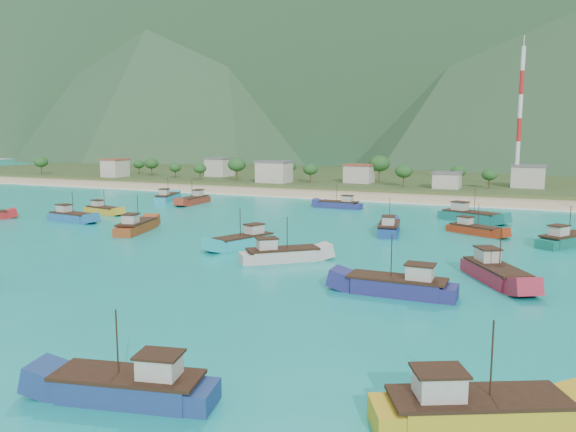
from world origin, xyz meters
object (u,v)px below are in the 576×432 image
at_px(boat_11, 495,274).
at_px(boat_22, 136,227).
at_px(boat_7, 474,230).
at_px(boat_12, 167,198).
at_px(boat_26, 389,229).
at_px(boat_25, 194,201).
at_px(boat_21, 281,256).
at_px(boat_9, 399,287).
at_px(boat_10, 103,211).
at_px(boat_13, 245,242).
at_px(radio_tower, 520,118).
at_px(boat_16, 71,217).
at_px(boat_19, 566,241).
at_px(boat_23, 131,389).
at_px(boat_4, 470,217).
at_px(boat_24, 340,205).
at_px(boat_15, 474,413).

height_order(boat_11, boat_22, boat_11).
bearing_deg(boat_11, boat_7, -110.46).
xyz_separation_m(boat_12, boat_26, (64.10, -23.84, -0.01)).
bearing_deg(boat_25, boat_21, 130.53).
relative_size(boat_9, boat_21, 1.14).
height_order(boat_11, boat_12, boat_11).
distance_m(boat_10, boat_11, 85.77).
bearing_deg(boat_13, boat_7, -118.94).
height_order(radio_tower, boat_13, radio_tower).
distance_m(boat_10, boat_26, 62.66).
relative_size(boat_9, boat_16, 1.07).
height_order(radio_tower, boat_19, radio_tower).
height_order(boat_23, boat_26, boat_26).
bearing_deg(boat_7, boat_26, -40.35).
xyz_separation_m(boat_21, boat_26, (7.82, 27.35, 0.01)).
bearing_deg(boat_26, boat_22, -168.05).
xyz_separation_m(boat_11, boat_25, (-73.70, 48.45, -0.07)).
distance_m(boat_16, boat_23, 82.44).
bearing_deg(boat_7, boat_12, -75.41).
bearing_deg(boat_16, boat_4, 121.15).
distance_m(radio_tower, boat_26, 87.18).
relative_size(boat_12, boat_25, 1.03).
height_order(boat_22, boat_24, boat_22).
bearing_deg(boat_15, boat_16, -148.84).
bearing_deg(boat_11, boat_9, 18.11).
height_order(boat_13, boat_21, boat_21).
bearing_deg(boat_19, boat_22, -133.41).
bearing_deg(boat_24, boat_22, 156.28).
xyz_separation_m(boat_9, boat_13, (-27.51, 16.28, -0.09)).
distance_m(boat_12, boat_24, 45.49).
distance_m(boat_4, boat_19, 25.66).
height_order(boat_16, boat_21, boat_21).
relative_size(boat_9, boat_12, 1.01).
height_order(boat_11, boat_24, boat_11).
bearing_deg(boat_19, boat_24, -179.14).
distance_m(boat_7, boat_21, 39.03).
xyz_separation_m(boat_15, boat_16, (-81.36, 49.84, -0.10)).
distance_m(boat_13, boat_23, 50.18).
relative_size(boat_10, boat_16, 0.90).
xyz_separation_m(radio_tower, boat_13, (-34.02, -103.47, -20.93)).
distance_m(boat_9, boat_23, 32.35).
distance_m(boat_10, boat_25, 24.36).
height_order(boat_4, boat_24, boat_4).
bearing_deg(boat_21, boat_25, -177.50).
relative_size(boat_15, boat_23, 1.05).
relative_size(boat_9, boat_23, 1.04).
height_order(radio_tower, boat_10, radio_tower).
bearing_deg(boat_25, boat_12, -15.41).
xyz_separation_m(boat_7, boat_23, (-13.13, -72.93, 0.14)).
height_order(boat_4, boat_16, boat_4).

